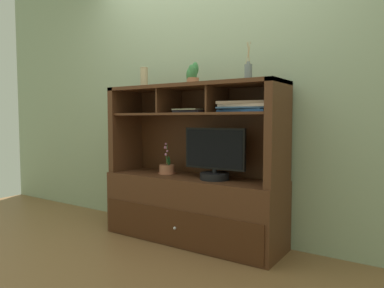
{
  "coord_description": "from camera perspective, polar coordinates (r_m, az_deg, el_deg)",
  "views": [
    {
      "loc": [
        1.67,
        -2.51,
        1.03
      ],
      "look_at": [
        0.0,
        0.0,
        0.82
      ],
      "focal_mm": 33.63,
      "sensor_mm": 36.0,
      "label": 1
    }
  ],
  "objects": [
    {
      "name": "tv_monitor",
      "position": [
        2.88,
        3.6,
        -2.24
      ],
      "size": [
        0.54,
        0.24,
        0.42
      ],
      "color": "black",
      "rests_on": "media_console"
    },
    {
      "name": "back_wall",
      "position": [
        3.25,
        2.59,
        10.42
      ],
      "size": [
        6.0,
        0.02,
        2.8
      ],
      "primitive_type": "cube",
      "color": "#96A987",
      "rests_on": "ground"
    },
    {
      "name": "floor_plane",
      "position": [
        3.19,
        0.0,
        -15.14
      ],
      "size": [
        6.0,
        6.0,
        0.02
      ],
      "primitive_type": "cube",
      "color": "brown",
      "rests_on": "ground"
    },
    {
      "name": "magazine_stack_centre",
      "position": [
        3.01,
        0.14,
        5.28
      ],
      "size": [
        0.26,
        0.28,
        0.03
      ],
      "color": "#363041",
      "rests_on": "media_console"
    },
    {
      "name": "potted_succulent",
      "position": [
        3.05,
        0.08,
        10.79
      ],
      "size": [
        0.12,
        0.12,
        0.19
      ],
      "color": "#B26F4A",
      "rests_on": "media_console"
    },
    {
      "name": "media_console",
      "position": [
        3.08,
        0.07,
        -7.6
      ],
      "size": [
        1.57,
        0.49,
        1.32
      ],
      "color": "#502D19",
      "rests_on": "ground"
    },
    {
      "name": "diffuser_bottle",
      "position": [
        2.79,
        8.93,
        11.2
      ],
      "size": [
        0.06,
        0.06,
        0.29
      ],
      "color": "slate",
      "rests_on": "media_console"
    },
    {
      "name": "potted_orchid",
      "position": [
        3.21,
        -4.0,
        -3.94
      ],
      "size": [
        0.15,
        0.15,
        0.27
      ],
      "color": "#B56A4C",
      "rests_on": "media_console"
    },
    {
      "name": "ceramic_vase",
      "position": [
        3.33,
        -7.6,
        10.43
      ],
      "size": [
        0.07,
        0.07,
        0.18
      ],
      "color": "tan",
      "rests_on": "media_console"
    },
    {
      "name": "magazine_stack_left",
      "position": [
        2.74,
        8.54,
        5.92
      ],
      "size": [
        0.42,
        0.3,
        0.08
      ],
      "color": "#224A8B",
      "rests_on": "media_console"
    }
  ]
}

